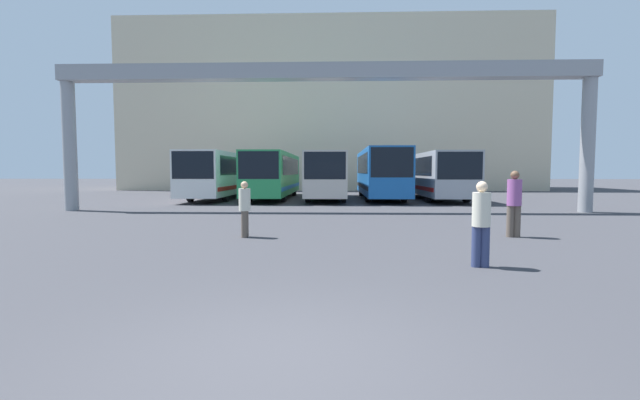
% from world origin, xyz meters
% --- Properties ---
extents(ground_plane, '(200.00, 200.00, 0.00)m').
position_xyz_m(ground_plane, '(0.00, 0.00, 0.00)').
color(ground_plane, '#38383D').
extents(building_backdrop, '(41.08, 12.00, 16.45)m').
position_xyz_m(building_backdrop, '(0.00, 42.39, 8.23)').
color(building_backdrop, beige).
rests_on(building_backdrop, ground).
extents(overhead_gantry, '(24.36, 0.80, 6.71)m').
position_xyz_m(overhead_gantry, '(0.00, 15.66, 5.55)').
color(overhead_gantry, gray).
rests_on(overhead_gantry, ground).
extents(bus_slot_0, '(2.54, 12.41, 3.05)m').
position_xyz_m(bus_slot_0, '(-7.20, 25.21, 1.76)').
color(bus_slot_0, silver).
rests_on(bus_slot_0, ground).
extents(bus_slot_1, '(2.44, 11.83, 3.04)m').
position_xyz_m(bus_slot_1, '(-3.60, 24.92, 1.75)').
color(bus_slot_1, '#268C4C').
rests_on(bus_slot_1, ground).
extents(bus_slot_2, '(2.48, 10.30, 3.01)m').
position_xyz_m(bus_slot_2, '(0.00, 24.15, 1.73)').
color(bus_slot_2, beige).
rests_on(bus_slot_2, ground).
extents(bus_slot_3, '(2.51, 11.89, 3.24)m').
position_xyz_m(bus_slot_3, '(3.60, 24.94, 1.87)').
color(bus_slot_3, '#1959A5').
rests_on(bus_slot_3, ground).
extents(bus_slot_4, '(2.63, 11.45, 2.99)m').
position_xyz_m(bus_slot_4, '(7.20, 24.72, 1.73)').
color(bus_slot_4, '#999EA5').
rests_on(bus_slot_4, ground).
extents(pedestrian_mid_left, '(0.39, 0.39, 1.87)m').
position_xyz_m(pedestrian_mid_left, '(5.58, 8.12, 0.99)').
color(pedestrian_mid_left, brown).
rests_on(pedestrian_mid_left, ground).
extents(pedestrian_near_center, '(0.35, 0.35, 1.66)m').
position_xyz_m(pedestrian_near_center, '(3.37, 4.26, 0.88)').
color(pedestrian_near_center, navy).
rests_on(pedestrian_near_center, ground).
extents(pedestrian_mid_right, '(0.33, 0.33, 1.57)m').
position_xyz_m(pedestrian_mid_right, '(-1.98, 7.82, 0.83)').
color(pedestrian_mid_right, brown).
rests_on(pedestrian_mid_right, ground).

